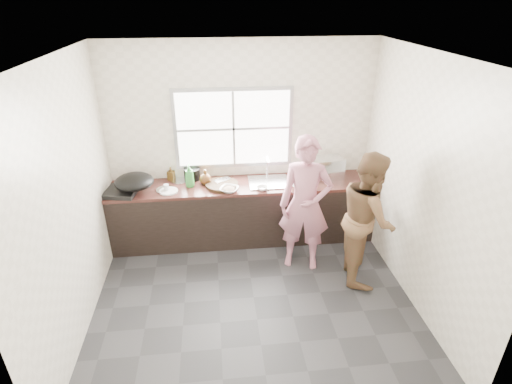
{
  "coord_description": "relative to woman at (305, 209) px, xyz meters",
  "views": [
    {
      "loc": [
        -0.37,
        -3.59,
        3.2
      ],
      "look_at": [
        0.1,
        0.65,
        1.05
      ],
      "focal_mm": 28.0,
      "sensor_mm": 36.0,
      "label": 1
    }
  ],
  "objects": [
    {
      "name": "floor",
      "position": [
        -0.7,
        -0.59,
        -0.82
      ],
      "size": [
        3.6,
        3.2,
        0.01
      ],
      "primitive_type": "cube",
      "color": "#29292B",
      "rests_on": "ground"
    },
    {
      "name": "ceiling",
      "position": [
        -0.7,
        -0.59,
        1.89
      ],
      "size": [
        3.6,
        3.2,
        0.01
      ],
      "primitive_type": "cube",
      "color": "silver",
      "rests_on": "wall_back"
    },
    {
      "name": "wall_back",
      "position": [
        -0.7,
        1.01,
        0.54
      ],
      "size": [
        3.6,
        0.01,
        2.7
      ],
      "primitive_type": "cube",
      "color": "silver",
      "rests_on": "ground"
    },
    {
      "name": "wall_left",
      "position": [
        -2.5,
        -0.59,
        0.54
      ],
      "size": [
        0.01,
        3.2,
        2.7
      ],
      "primitive_type": "cube",
      "color": "beige",
      "rests_on": "ground"
    },
    {
      "name": "wall_right",
      "position": [
        1.11,
        -0.59,
        0.54
      ],
      "size": [
        0.01,
        3.2,
        2.7
      ],
      "primitive_type": "cube",
      "color": "beige",
      "rests_on": "ground"
    },
    {
      "name": "wall_front",
      "position": [
        -0.7,
        -2.2,
        0.54
      ],
      "size": [
        3.6,
        0.01,
        2.7
      ],
      "primitive_type": "cube",
      "color": "beige",
      "rests_on": "ground"
    },
    {
      "name": "cabinet",
      "position": [
        -0.7,
        0.7,
        -0.4
      ],
      "size": [
        3.6,
        0.62,
        0.82
      ],
      "primitive_type": "cube",
      "color": "black",
      "rests_on": "floor"
    },
    {
      "name": "countertop",
      "position": [
        -0.7,
        0.7,
        0.03
      ],
      "size": [
        3.6,
        0.64,
        0.04
      ],
      "primitive_type": "cube",
      "color": "#3B1D18",
      "rests_on": "cabinet"
    },
    {
      "name": "sink",
      "position": [
        -0.35,
        0.7,
        0.05
      ],
      "size": [
        0.55,
        0.45,
        0.02
      ],
      "primitive_type": "cube",
      "color": "silver",
      "rests_on": "countertop"
    },
    {
      "name": "faucet",
      "position": [
        -0.35,
        0.9,
        0.2
      ],
      "size": [
        0.02,
        0.02,
        0.3
      ],
      "primitive_type": "cylinder",
      "color": "silver",
      "rests_on": "countertop"
    },
    {
      "name": "window_frame",
      "position": [
        -0.8,
        1.0,
        0.74
      ],
      "size": [
        1.6,
        0.05,
        1.1
      ],
      "primitive_type": "cube",
      "color": "#9EA0A5",
      "rests_on": "wall_back"
    },
    {
      "name": "window_glazing",
      "position": [
        -0.8,
        0.97,
        0.74
      ],
      "size": [
        1.5,
        0.01,
        1.0
      ],
      "primitive_type": "cube",
      "color": "white",
      "rests_on": "window_frame"
    },
    {
      "name": "woman",
      "position": [
        0.0,
        0.0,
        0.0
      ],
      "size": [
        0.67,
        0.53,
        1.62
      ],
      "primitive_type": "imported",
      "rotation": [
        0.0,
        0.0,
        -0.26
      ],
      "color": "#BE7287",
      "rests_on": "floor"
    },
    {
      "name": "person_side",
      "position": [
        0.69,
        -0.29,
        0.0
      ],
      "size": [
        0.75,
        0.89,
        1.63
      ],
      "primitive_type": "imported",
      "rotation": [
        0.0,
        0.0,
        1.4
      ],
      "color": "brown",
      "rests_on": "floor"
    },
    {
      "name": "cutting_board",
      "position": [
        -0.99,
        0.65,
        0.07
      ],
      "size": [
        0.46,
        0.46,
        0.04
      ],
      "primitive_type": "cylinder",
      "rotation": [
        0.0,
        0.0,
        0.05
      ],
      "color": "black",
      "rests_on": "countertop"
    },
    {
      "name": "cleaver",
      "position": [
        -0.98,
        0.77,
        0.09
      ],
      "size": [
        0.25,
        0.2,
        0.01
      ],
      "primitive_type": "cube",
      "rotation": [
        0.0,
        0.0,
        0.49
      ],
      "color": "silver",
      "rests_on": "cutting_board"
    },
    {
      "name": "bowl_mince",
      "position": [
        -0.9,
        0.49,
        0.08
      ],
      "size": [
        0.31,
        0.31,
        0.06
      ],
      "primitive_type": "imported",
      "rotation": [
        0.0,
        0.0,
        -0.43
      ],
      "color": "white",
      "rests_on": "countertop"
    },
    {
      "name": "bowl_crabs",
      "position": [
        0.05,
        0.49,
        0.08
      ],
      "size": [
        0.22,
        0.22,
        0.06
      ],
      "primitive_type": "imported",
      "rotation": [
        0.0,
        0.0,
        -0.07
      ],
      "color": "silver",
      "rests_on": "countertop"
    },
    {
      "name": "bowl_held",
      "position": [
        -0.47,
        0.49,
        0.08
      ],
      "size": [
        0.22,
        0.22,
        0.06
      ],
      "primitive_type": "imported",
      "rotation": [
        0.0,
        0.0,
        -0.24
      ],
      "color": "white",
      "rests_on": "countertop"
    },
    {
      "name": "black_pot",
      "position": [
        -1.39,
        0.93,
        0.13
      ],
      "size": [
        0.22,
        0.22,
        0.16
      ],
      "primitive_type": "cylinder",
      "rotation": [
        0.0,
        0.0,
        -0.02
      ],
      "color": "black",
      "rests_on": "countertop"
    },
    {
      "name": "plate_food",
      "position": [
        -1.69,
        0.56,
        0.06
      ],
      "size": [
        0.31,
        0.31,
        0.02
      ],
      "primitive_type": "cylinder",
      "rotation": [
        0.0,
        0.0,
        -0.32
      ],
      "color": "silver",
      "rests_on": "countertop"
    },
    {
      "name": "bottle_green",
      "position": [
        -1.42,
        0.7,
        0.21
      ],
      "size": [
        0.13,
        0.13,
        0.32
      ],
      "primitive_type": "imported",
      "rotation": [
        0.0,
        0.0,
        -0.09
      ],
      "color": "#2D8B34",
      "rests_on": "countertop"
    },
    {
      "name": "bottle_brown_tall",
      "position": [
        -1.68,
        0.93,
        0.14
      ],
      "size": [
        0.1,
        0.1,
        0.18
      ],
      "primitive_type": "imported",
      "rotation": [
        0.0,
        0.0,
        -0.3
      ],
      "color": "#3D2A0F",
      "rests_on": "countertop"
    },
    {
      "name": "bottle_brown_short",
      "position": [
        -1.21,
        0.75,
        0.14
      ],
      "size": [
        0.19,
        0.19,
        0.19
      ],
      "primitive_type": "imported",
      "rotation": [
        0.0,
        0.0,
        0.39
      ],
      "color": "#4D2D13",
      "rests_on": "countertop"
    },
    {
      "name": "glass_jar",
      "position": [
        -1.72,
        0.59,
        0.09
      ],
      "size": [
        0.08,
        0.08,
        0.09
      ],
      "primitive_type": "cylinder",
      "rotation": [
        0.0,
        0.0,
        -0.25
      ],
      "color": "silver",
      "rests_on": "countertop"
    },
    {
      "name": "burner",
      "position": [
        -2.29,
        0.58,
        0.08
      ],
      "size": [
        0.44,
        0.44,
        0.06
      ],
      "primitive_type": "cube",
      "rotation": [
        0.0,
        0.0,
        -0.16
      ],
      "color": "black",
      "rests_on": "countertop"
    },
    {
      "name": "wok",
      "position": [
        -2.12,
        0.59,
        0.2
      ],
      "size": [
        0.53,
        0.53,
        0.19
      ],
      "primitive_type": "ellipsoid",
      "rotation": [
        0.0,
        0.0,
        0.07
      ],
      "color": "black",
      "rests_on": "burner"
    },
    {
      "name": "dish_rack",
      "position": [
        0.49,
        0.77,
        0.2
      ],
      "size": [
        0.42,
        0.32,
        0.3
      ],
      "primitive_type": "cube",
      "rotation": [
        0.0,
        0.0,
        0.1
      ],
      "color": "silver",
      "rests_on": "countertop"
    },
    {
      "name": "pot_lid_left",
      "position": [
        -1.73,
        0.62,
        0.05
      ],
      "size": [
        0.3,
        0.3,
        0.01
      ],
      "primitive_type": "cylinder",
      "rotation": [
        0.0,
        0.0,
        -0.24
      ],
      "color": "silver",
      "rests_on": "countertop"
    },
    {
      "name": "pot_lid_right",
      "position": [
        -1.57,
        0.88,
        0.05
      ],
      "size": [
        0.3,
        0.3,
        0.01
      ],
      "primitive_type": "cylinder",
      "rotation": [
        0.0,
        0.0,
        0.39
      ],
      "color": "silver",
      "rests_on": "countertop"
    }
  ]
}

